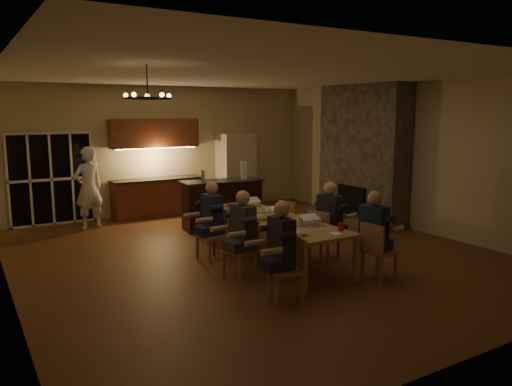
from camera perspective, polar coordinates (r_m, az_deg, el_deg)
The scene contains 44 objects.
floor at distance 9.16m, azimuth -0.21°, elevation -7.04°, with size 9.00×9.00×0.00m, color brown.
back_wall at distance 12.91m, azimuth -10.59°, elevation 4.81°, with size 8.00×0.04×3.20m, color #C4B78A.
left_wall at distance 7.62m, azimuth -27.15°, elevation 0.91°, with size 0.04×9.00×3.20m, color #C4B78A.
right_wall at distance 11.42m, azimuth 17.41°, elevation 3.98°, with size 0.04×9.00×3.20m, color #C4B78A.
ceiling at distance 8.81m, azimuth -0.22°, elevation 13.49°, with size 8.00×9.00×0.04m, color white.
french_doors at distance 12.24m, azimuth -22.34°, elevation 1.44°, with size 1.86×0.08×2.10m, color black.
fireplace at distance 12.03m, azimuth 12.11°, elevation 4.44°, with size 0.58×2.50×3.20m, color #645D4E.
kitchenette at distance 12.55m, azimuth -11.31°, elevation 2.83°, with size 2.24×0.68×2.40m, color brown, non-canonical shape.
refrigerator at distance 13.43m, azimuth -2.34°, elevation 2.56°, with size 0.90×0.68×2.00m, color beige.
dining_table at distance 8.73m, azimuth 1.83°, elevation -5.31°, with size 1.10×3.31×0.75m, color tan.
bar_island at distance 11.08m, azimuth -3.91°, elevation -1.31°, with size 1.78×0.68×1.08m, color black.
chair_left_near at distance 6.91m, azimuth 3.44°, elevation -8.68°, with size 0.44×0.44×0.89m, color #A17C50, non-canonical shape.
chair_left_mid at distance 7.85m, azimuth -1.86°, elevation -6.46°, with size 0.44×0.44×0.89m, color #A17C50, non-canonical shape.
chair_left_far at distance 8.76m, azimuth -5.09°, elevation -4.81°, with size 0.44×0.44×0.89m, color #A17C50, non-canonical shape.
chair_right_near at distance 8.02m, azimuth 13.95°, elevation -6.40°, with size 0.44×0.44×0.89m, color #A17C50, non-canonical shape.
chair_right_mid at distance 8.84m, azimuth 7.83°, elevation -4.74°, with size 0.44×0.44×0.89m, color #A17C50, non-canonical shape.
chair_right_far at distance 9.71m, azimuth 4.37°, elevation -3.41°, with size 0.44×0.44×0.89m, color #A17C50, non-canonical shape.
person_left_near at distance 6.89m, azimuth 2.91°, elevation -6.60°, with size 0.60×0.60×1.38m, color #24272E, non-canonical shape.
person_right_near at distance 7.95m, azimuth 13.27°, elevation -4.68°, with size 0.60×0.60×1.38m, color #1B2645, non-canonical shape.
person_left_mid at distance 7.77m, azimuth -1.49°, elevation -4.75°, with size 0.60×0.60×1.38m, color #32363B, non-canonical shape.
person_right_mid at distance 8.78m, azimuth 8.39°, elevation -3.21°, with size 0.60×0.60×1.38m, color #24272E, non-canonical shape.
person_left_far at distance 8.77m, azimuth -5.03°, elevation -3.15°, with size 0.60×0.60×1.38m, color #1B2645, non-canonical shape.
standing_person at distance 11.56m, azimuth -18.60°, elevation 0.54°, with size 0.67×0.44×1.83m, color white.
chandelier at distance 6.92m, azimuth -12.27°, elevation 10.53°, with size 0.63×0.63×0.03m, color black.
laptop_a at distance 7.56m, azimuth 4.48°, elevation -3.84°, with size 0.32×0.28×0.23m, color silver, non-canonical shape.
laptop_b at distance 8.10m, azimuth 6.61°, elevation -2.97°, with size 0.32×0.28×0.23m, color silver, non-canonical shape.
laptop_c at distance 8.56m, azimuth 0.60°, elevation -2.24°, with size 0.32×0.28×0.23m, color silver, non-canonical shape.
laptop_d at distance 8.75m, azimuth 2.99°, elevation -2.00°, with size 0.32×0.28×0.23m, color silver, non-canonical shape.
laptop_e at distance 9.44m, azimuth -2.71°, elevation -1.16°, with size 0.32×0.28×0.23m, color silver, non-canonical shape.
laptop_f at distance 9.62m, azimuth -0.21°, elevation -0.95°, with size 0.32×0.28×0.23m, color silver, non-canonical shape.
mug_front at distance 8.18m, azimuth 3.23°, elevation -3.26°, with size 0.09×0.09×0.10m, color white.
mug_mid at distance 9.16m, azimuth 0.76°, elevation -1.88°, with size 0.07×0.07×0.10m, color white.
mug_back at distance 9.14m, azimuth -2.70°, elevation -1.92°, with size 0.09×0.09×0.10m, color white.
redcup_near at distance 7.85m, azimuth 9.69°, elevation -3.84°, with size 0.09×0.09×0.12m, color red.
redcup_mid at distance 8.77m, azimuth -2.29°, elevation -2.32°, with size 0.08×0.08×0.12m, color red.
redcup_far at distance 9.81m, azimuth -1.85°, elevation -1.07°, with size 0.09×0.09×0.12m, color red.
can_silver at distance 8.08m, azimuth 5.15°, elevation -3.36°, with size 0.07×0.07×0.12m, color #B2B2B7.
can_cola at distance 9.72m, azimuth -3.20°, elevation -1.18°, with size 0.07×0.07×0.12m, color #3F0F0C.
plate_near at distance 8.47m, azimuth 5.78°, elevation -3.14°, with size 0.26×0.26×0.02m, color white.
plate_left at distance 7.72m, azimuth 3.52°, elevation -4.33°, with size 0.25×0.25×0.02m, color white.
plate_far at distance 9.45m, azimuth 1.57°, elevation -1.79°, with size 0.27×0.27×0.02m, color white.
notepad at distance 7.62m, azimuth 9.13°, elevation -4.64°, with size 0.15×0.21×0.01m, color white.
bar_bottle at distance 10.81m, azimuth -6.10°, elevation 1.94°, with size 0.07×0.07×0.24m, color #99999E.
bar_blender at distance 11.14m, azimuth -1.39°, elevation 2.62°, with size 0.13×0.13×0.40m, color silver.
Camera 1 is at (-4.50, -7.54, 2.58)m, focal length 35.00 mm.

